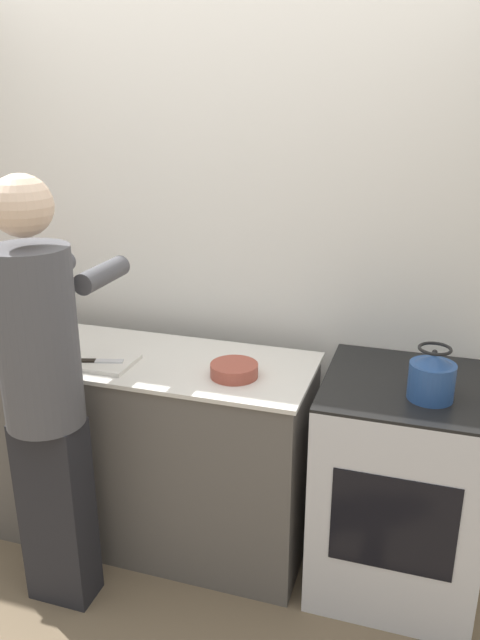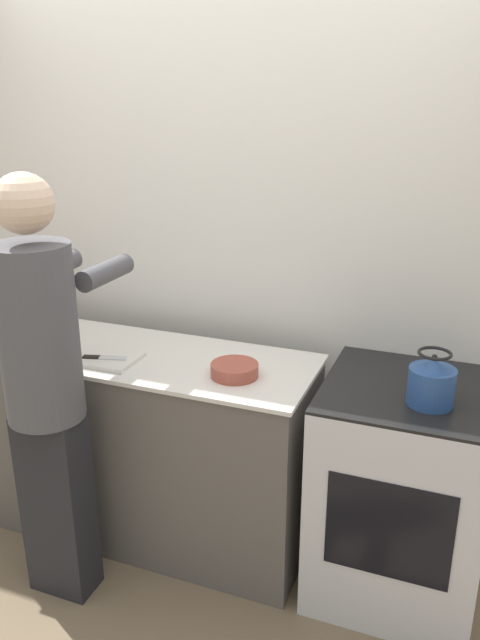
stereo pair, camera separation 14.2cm
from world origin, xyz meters
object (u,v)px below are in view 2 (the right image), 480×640
(cutting_board, at_px, (104,358))
(oven, at_px, (399,489))
(person, at_px, (46,380))
(canister_jar, at_px, (40,323))
(knife, at_px, (103,357))
(bowl_prep, at_px, (235,370))
(kettle, at_px, (432,382))

(cutting_board, bearing_deg, oven, 7.85)
(person, height_order, canister_jar, person)
(canister_jar, bearing_deg, person, -50.35)
(oven, bearing_deg, knife, -171.20)
(knife, distance_m, bowl_prep, 0.58)
(person, relative_size, bowl_prep, 8.97)
(kettle, xyz_separation_m, bowl_prep, (-0.76, -0.01, -0.07))
(oven, height_order, knife, knife)
(cutting_board, distance_m, canister_jar, 0.43)
(person, relative_size, kettle, 8.46)
(person, bearing_deg, oven, 21.73)
(cutting_board, height_order, canister_jar, canister_jar)
(oven, distance_m, bowl_prep, 0.84)
(kettle, xyz_separation_m, canister_jar, (-1.76, 0.05, -0.02))
(oven, distance_m, cutting_board, 1.35)
(cutting_board, xyz_separation_m, bowl_prep, (0.58, 0.05, 0.02))
(oven, xyz_separation_m, cutting_board, (-1.26, -0.17, 0.46))
(cutting_board, xyz_separation_m, knife, (0.01, -0.02, 0.01))
(cutting_board, bearing_deg, person, -95.94)
(bowl_prep, bearing_deg, person, -147.64)
(bowl_prep, bearing_deg, oven, 10.42)
(person, distance_m, knife, 0.33)
(oven, bearing_deg, bowl_prep, -169.58)
(person, xyz_separation_m, cutting_board, (0.04, 0.34, -0.04))
(cutting_board, height_order, kettle, kettle)
(person, height_order, kettle, person)
(bowl_prep, height_order, canister_jar, canister_jar)
(kettle, bearing_deg, canister_jar, 178.36)
(bowl_prep, bearing_deg, canister_jar, 176.28)
(canister_jar, bearing_deg, bowl_prep, -3.72)
(kettle, bearing_deg, oven, 126.80)
(canister_jar, bearing_deg, cutting_board, -15.40)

